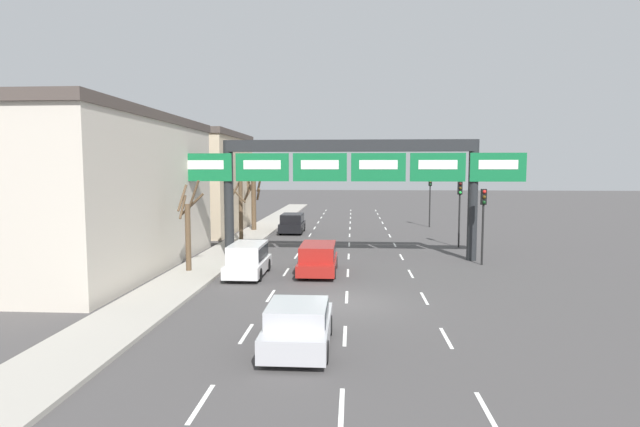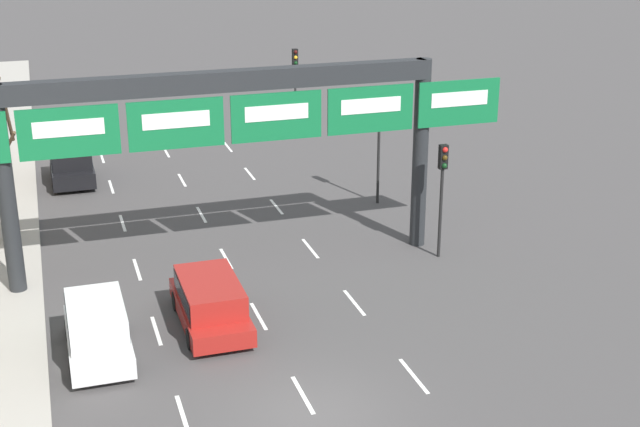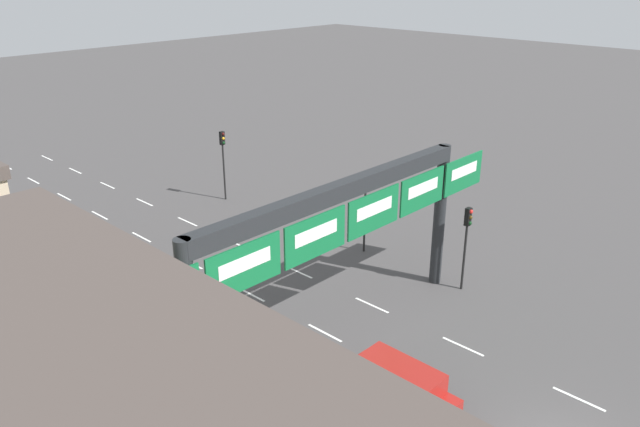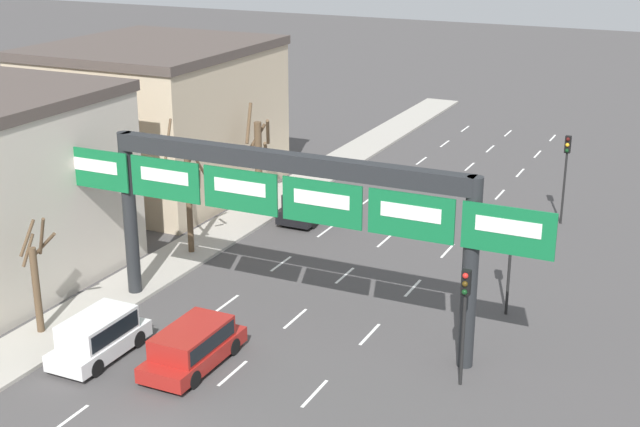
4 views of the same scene
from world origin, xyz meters
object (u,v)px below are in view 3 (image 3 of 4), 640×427
suv_red (397,383)px  traffic_light_near_gantry (467,232)px  tree_bare_second (105,299)px  traffic_light_far_end (366,197)px  sign_gantry (341,225)px  tree_bare_third (6,252)px  suv_black (93,271)px  traffic_light_mid_block (223,152)px

suv_red → traffic_light_near_gantry: traffic_light_near_gantry is taller
tree_bare_second → traffic_light_far_end: bearing=-0.3°
traffic_light_near_gantry → tree_bare_second: size_ratio=0.68×
traffic_light_near_gantry → sign_gantry: bearing=169.9°
sign_gantry → traffic_light_near_gantry: (7.67, -1.37, -2.34)m
suv_red → traffic_light_far_end: bearing=45.0°
traffic_light_near_gantry → tree_bare_third: 21.63m
traffic_light_far_end → tree_bare_second: 15.49m
suv_black → traffic_light_mid_block: bearing=22.5°
traffic_light_mid_block → tree_bare_third: tree_bare_third is taller
suv_black → traffic_light_far_end: traffic_light_far_end is taller
sign_gantry → suv_red: size_ratio=4.55×
sign_gantry → tree_bare_third: bearing=122.9°
suv_red → tree_bare_third: 18.73m
sign_gantry → suv_black: 13.86m
tree_bare_third → traffic_light_mid_block: bearing=14.9°
sign_gantry → tree_bare_third: sign_gantry is taller
suv_red → sign_gantry: bearing=69.7°
suv_red → traffic_light_far_end: traffic_light_far_end is taller
suv_black → traffic_light_near_gantry: 18.60m
suv_black → traffic_light_mid_block: size_ratio=0.84×
sign_gantry → tree_bare_second: size_ratio=3.23×
traffic_light_near_gantry → tree_bare_second: tree_bare_second is taller
traffic_light_mid_block → tree_bare_second: tree_bare_second is taller
traffic_light_mid_block → tree_bare_second: size_ratio=0.75×
traffic_light_far_end → tree_bare_third: bearing=153.5°
sign_gantry → tree_bare_third: 15.76m
traffic_light_near_gantry → traffic_light_mid_block: bearing=90.5°
traffic_light_far_end → tree_bare_second: size_ratio=0.72×
traffic_light_near_gantry → tree_bare_third: (-16.13, 14.42, -0.25)m
suv_red → traffic_light_mid_block: size_ratio=0.95×
traffic_light_mid_block → tree_bare_second: (-15.32, -12.20, -0.11)m
traffic_light_far_end → tree_bare_second: tree_bare_second is taller
traffic_light_far_end → suv_black: bearing=150.5°
traffic_light_far_end → tree_bare_third: 18.04m
suv_red → tree_bare_second: (-6.23, 9.35, 2.44)m
sign_gantry → suv_black: size_ratio=5.13×
suv_black → sign_gantry: bearing=-67.9°
sign_gantry → traffic_light_far_end: bearing=33.1°
traffic_light_mid_block → tree_bare_second: bearing=-141.5°
suv_black → tree_bare_third: tree_bare_third is taller
sign_gantry → traffic_light_far_end: sign_gantry is taller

